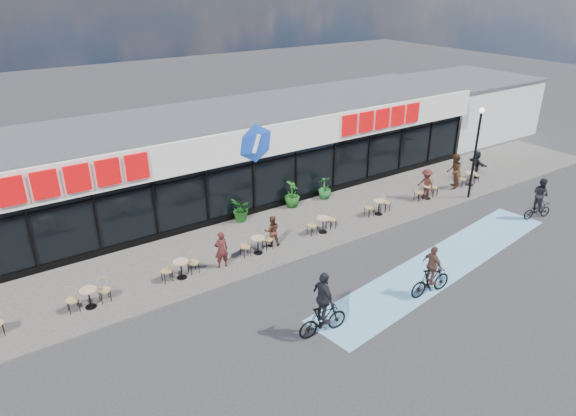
{
  "coord_description": "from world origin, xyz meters",
  "views": [
    {
      "loc": [
        -11.63,
        -13.14,
        10.91
      ],
      "look_at": [
        -0.35,
        3.5,
        1.77
      ],
      "focal_mm": 32.0,
      "sensor_mm": 36.0,
      "label": 1
    }
  ],
  "objects_px": {
    "potted_plant_left": "(241,210)",
    "cyclist_a": "(431,276)",
    "lamp_post": "(476,145)",
    "potted_plant_mid": "(292,194)",
    "pedestrian_c": "(454,171)",
    "pedestrian_a": "(426,184)",
    "patron_left": "(221,250)",
    "potted_plant_right": "(325,187)",
    "pedestrian_b": "(476,164)",
    "cyclist_b": "(539,202)",
    "patron_right": "(272,231)"
  },
  "relations": [
    {
      "from": "pedestrian_a",
      "to": "cyclist_a",
      "type": "relative_size",
      "value": 0.81
    },
    {
      "from": "pedestrian_a",
      "to": "cyclist_a",
      "type": "xyz_separation_m",
      "value": [
        -6.61,
        -6.23,
        -0.13
      ]
    },
    {
      "from": "pedestrian_c",
      "to": "cyclist_a",
      "type": "distance_m",
      "value": 10.96
    },
    {
      "from": "potted_plant_right",
      "to": "pedestrian_a",
      "type": "distance_m",
      "value": 5.34
    },
    {
      "from": "patron_right",
      "to": "pedestrian_b",
      "type": "bearing_deg",
      "value": -155.33
    },
    {
      "from": "lamp_post",
      "to": "potted_plant_left",
      "type": "xyz_separation_m",
      "value": [
        -11.47,
        4.26,
        -2.29
      ]
    },
    {
      "from": "potted_plant_right",
      "to": "pedestrian_c",
      "type": "bearing_deg",
      "value": -23.08
    },
    {
      "from": "potted_plant_left",
      "to": "lamp_post",
      "type": "bearing_deg",
      "value": -20.36
    },
    {
      "from": "potted_plant_left",
      "to": "pedestrian_a",
      "type": "xyz_separation_m",
      "value": [
        9.44,
        -3.02,
        0.21
      ]
    },
    {
      "from": "pedestrian_b",
      "to": "cyclist_a",
      "type": "distance_m",
      "value": 13.27
    },
    {
      "from": "potted_plant_right",
      "to": "pedestrian_c",
      "type": "xyz_separation_m",
      "value": [
        6.75,
        -2.87,
        0.38
      ]
    },
    {
      "from": "potted_plant_mid",
      "to": "pedestrian_c",
      "type": "height_order",
      "value": "pedestrian_c"
    },
    {
      "from": "potted_plant_mid",
      "to": "potted_plant_right",
      "type": "height_order",
      "value": "potted_plant_mid"
    },
    {
      "from": "patron_left",
      "to": "pedestrian_a",
      "type": "height_order",
      "value": "pedestrian_a"
    },
    {
      "from": "potted_plant_left",
      "to": "pedestrian_c",
      "type": "bearing_deg",
      "value": -13.88
    },
    {
      "from": "potted_plant_left",
      "to": "potted_plant_mid",
      "type": "relative_size",
      "value": 0.87
    },
    {
      "from": "potted_plant_mid",
      "to": "cyclist_b",
      "type": "xyz_separation_m",
      "value": [
        9.29,
        -7.72,
        0.08
      ]
    },
    {
      "from": "lamp_post",
      "to": "patron_left",
      "type": "bearing_deg",
      "value": 176.11
    },
    {
      "from": "pedestrian_c",
      "to": "pedestrian_a",
      "type": "bearing_deg",
      "value": -34.42
    },
    {
      "from": "cyclist_b",
      "to": "potted_plant_left",
      "type": "bearing_deg",
      "value": 148.04
    },
    {
      "from": "potted_plant_right",
      "to": "pedestrian_b",
      "type": "xyz_separation_m",
      "value": [
        9.22,
        -2.45,
        0.19
      ]
    },
    {
      "from": "patron_left",
      "to": "pedestrian_a",
      "type": "xyz_separation_m",
      "value": [
        12.2,
        0.27,
        0.02
      ]
    },
    {
      "from": "pedestrian_c",
      "to": "potted_plant_right",
      "type": "bearing_deg",
      "value": -60.31
    },
    {
      "from": "cyclist_a",
      "to": "pedestrian_a",
      "type": "bearing_deg",
      "value": 43.3
    },
    {
      "from": "lamp_post",
      "to": "potted_plant_mid",
      "type": "distance_m",
      "value": 9.76
    },
    {
      "from": "patron_left",
      "to": "pedestrian_a",
      "type": "distance_m",
      "value": 12.2
    },
    {
      "from": "potted_plant_mid",
      "to": "pedestrian_c",
      "type": "distance_m",
      "value": 9.27
    },
    {
      "from": "lamp_post",
      "to": "potted_plant_mid",
      "type": "xyz_separation_m",
      "value": [
        -8.47,
        4.31,
        -2.2
      ]
    },
    {
      "from": "pedestrian_b",
      "to": "cyclist_b",
      "type": "bearing_deg",
      "value": 173.77
    },
    {
      "from": "potted_plant_left",
      "to": "cyclist_a",
      "type": "height_order",
      "value": "cyclist_a"
    },
    {
      "from": "pedestrian_a",
      "to": "pedestrian_c",
      "type": "xyz_separation_m",
      "value": [
        2.33,
        0.11,
        0.18
      ]
    },
    {
      "from": "pedestrian_c",
      "to": "potted_plant_mid",
      "type": "bearing_deg",
      "value": -55.9
    },
    {
      "from": "lamp_post",
      "to": "patron_right",
      "type": "relative_size",
      "value": 3.41
    },
    {
      "from": "pedestrian_b",
      "to": "pedestrian_c",
      "type": "xyz_separation_m",
      "value": [
        -2.48,
        -0.42,
        0.19
      ]
    },
    {
      "from": "pedestrian_c",
      "to": "potted_plant_left",
      "type": "bearing_deg",
      "value": -51.12
    },
    {
      "from": "potted_plant_right",
      "to": "cyclist_b",
      "type": "height_order",
      "value": "cyclist_b"
    },
    {
      "from": "lamp_post",
      "to": "pedestrian_c",
      "type": "distance_m",
      "value": 2.35
    },
    {
      "from": "lamp_post",
      "to": "pedestrian_a",
      "type": "bearing_deg",
      "value": 148.7
    },
    {
      "from": "pedestrian_c",
      "to": "cyclist_a",
      "type": "bearing_deg",
      "value": -1.87
    },
    {
      "from": "potted_plant_left",
      "to": "pedestrian_c",
      "type": "height_order",
      "value": "pedestrian_c"
    },
    {
      "from": "pedestrian_a",
      "to": "cyclist_b",
      "type": "bearing_deg",
      "value": 34.81
    },
    {
      "from": "pedestrian_a",
      "to": "cyclist_b",
      "type": "relative_size",
      "value": 0.78
    },
    {
      "from": "lamp_post",
      "to": "cyclist_b",
      "type": "distance_m",
      "value": 4.09
    },
    {
      "from": "potted_plant_left",
      "to": "cyclist_b",
      "type": "bearing_deg",
      "value": -31.96
    },
    {
      "from": "pedestrian_b",
      "to": "pedestrian_c",
      "type": "relative_size",
      "value": 0.81
    },
    {
      "from": "potted_plant_right",
      "to": "potted_plant_left",
      "type": "bearing_deg",
      "value": 179.61
    },
    {
      "from": "pedestrian_c",
      "to": "patron_left",
      "type": "bearing_deg",
      "value": -35.74
    },
    {
      "from": "potted_plant_mid",
      "to": "patron_left",
      "type": "distance_m",
      "value": 6.65
    },
    {
      "from": "pedestrian_b",
      "to": "potted_plant_mid",
      "type": "bearing_deg",
      "value": 91.84
    },
    {
      "from": "potted_plant_right",
      "to": "cyclist_b",
      "type": "distance_m",
      "value": 10.53
    }
  ]
}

